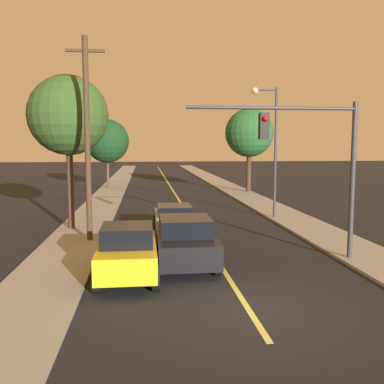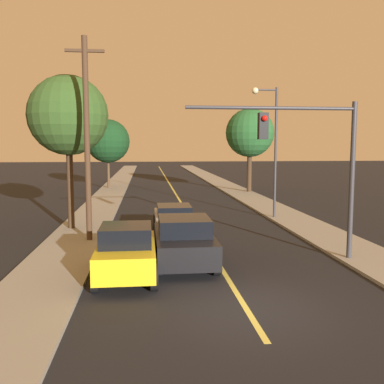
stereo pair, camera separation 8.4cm
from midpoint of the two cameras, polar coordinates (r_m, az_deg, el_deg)
ground_plane at (r=11.42m, az=7.20°, el=-15.14°), size 200.00×200.00×0.00m
road_surface at (r=46.59m, az=-3.19°, el=1.12°), size 8.71×80.00×0.01m
sidewalk_left at (r=46.61m, az=-10.09°, el=1.10°), size 2.50×80.00×0.12m
sidewalk_right at (r=47.22m, az=3.61°, el=1.25°), size 2.50×80.00×0.12m
car_near_lane_front at (r=14.95m, az=-1.12°, el=-6.52°), size 2.08×4.31×1.70m
car_near_lane_second at (r=20.21m, az=-2.51°, el=-3.52°), size 1.89×4.16×1.37m
car_outer_lane_front at (r=13.53m, az=-8.75°, el=-7.86°), size 1.88×3.82×1.72m
traffic_signal_mast at (r=15.50m, az=15.54°, el=5.41°), size 6.02×0.42×5.55m
streetlamp_right at (r=24.32m, az=10.29°, el=7.42°), size 1.47×0.36×7.21m
utility_pole_left at (r=18.56m, az=-13.93°, el=7.23°), size 1.60×0.24×8.50m
tree_left_near at (r=21.54m, az=-16.29°, el=9.73°), size 3.81×3.81×7.37m
tree_left_far at (r=41.61m, az=-11.31°, el=6.67°), size 4.13×4.13×6.51m
tree_right_near at (r=37.72m, az=7.57°, el=7.79°), size 4.19×4.19×7.22m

